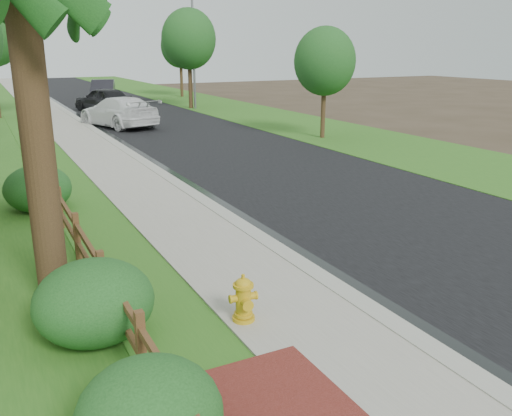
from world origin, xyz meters
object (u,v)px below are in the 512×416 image
dark_car_mid (103,99)px  streetlight (191,42)px  fire_hydrant (243,299)px  white_suv (119,112)px  ranch_fence (68,220)px

dark_car_mid → streetlight: bearing=147.2°
fire_hydrant → streetlight: size_ratio=0.10×
fire_hydrant → white_suv: size_ratio=0.14×
fire_hydrant → streetlight: 32.58m
dark_car_mid → streetlight: streetlight is taller
streetlight → fire_hydrant: bearing=-109.4°
fire_hydrant → dark_car_mid: bearing=81.8°
fire_hydrant → white_suv: bearing=81.1°
ranch_fence → white_suv: size_ratio=2.93×
dark_car_mid → streetlight: size_ratio=0.59×
white_suv → dark_car_mid: (0.85, 7.93, 0.00)m
ranch_fence → white_suv: bearing=73.2°
dark_car_mid → fire_hydrant: bearing=59.7°
ranch_fence → fire_hydrant: 5.48m
ranch_fence → dark_car_mid: (6.45, 26.50, 0.24)m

